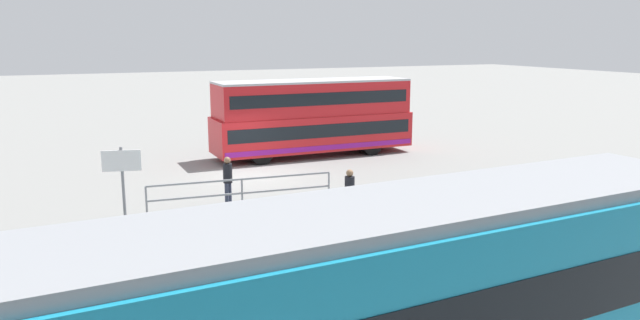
# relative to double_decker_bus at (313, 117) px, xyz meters

# --- Properties ---
(ground_plane) EXTENTS (160.00, 160.00, 0.00)m
(ground_plane) POSITION_rel_double_decker_bus_xyz_m (4.07, 3.13, -1.93)
(ground_plane) COLOR gray
(double_decker_bus) EXTENTS (10.05, 2.70, 3.79)m
(double_decker_bus) POSITION_rel_double_decker_bus_xyz_m (0.00, 0.00, 0.00)
(double_decker_bus) COLOR red
(double_decker_bus) RESTS_ON ground
(pedestrian_near_railing) EXTENTS (0.45, 0.45, 1.80)m
(pedestrian_near_railing) POSITION_rel_double_decker_bus_xyz_m (6.57, 7.50, -0.88)
(pedestrian_near_railing) COLOR #33384C
(pedestrian_near_railing) RESTS_ON ground
(pedestrian_crossing) EXTENTS (0.34, 0.36, 1.74)m
(pedestrian_crossing) POSITION_rel_double_decker_bus_xyz_m (3.49, 10.80, -0.93)
(pedestrian_crossing) COLOR #4C3F2D
(pedestrian_crossing) RESTS_ON ground
(pedestrian_railing) EXTENTS (6.48, 0.64, 1.08)m
(pedestrian_railing) POSITION_rel_double_decker_bus_xyz_m (6.18, 7.86, -1.20)
(pedestrian_railing) COLOR gray
(pedestrian_railing) RESTS_ON ground
(info_sign) EXTENTS (1.22, 0.34, 2.38)m
(info_sign) POSITION_rel_double_decker_bus_xyz_m (10.05, 7.32, -0.26)
(info_sign) COLOR slate
(info_sign) RESTS_ON ground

